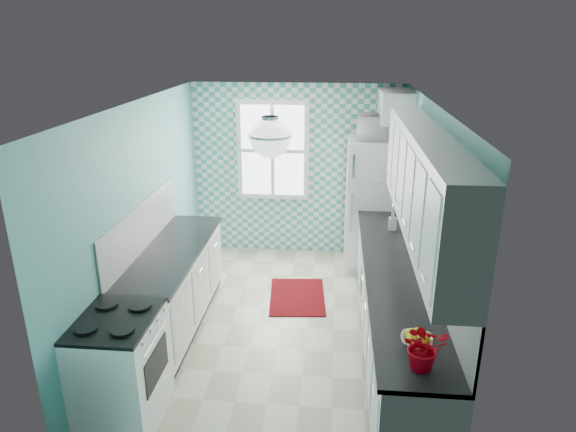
# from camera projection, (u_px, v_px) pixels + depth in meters

# --- Properties ---
(floor) EXTENTS (3.00, 4.40, 0.02)m
(floor) POSITION_uv_depth(u_px,v_px,m) (282.00, 327.00, 5.83)
(floor) COLOR beige
(floor) RESTS_ON ground
(ceiling) EXTENTS (3.00, 4.40, 0.02)m
(ceiling) POSITION_uv_depth(u_px,v_px,m) (280.00, 103.00, 4.98)
(ceiling) COLOR white
(ceiling) RESTS_ON wall_back
(wall_back) EXTENTS (3.00, 0.02, 2.50)m
(wall_back) POSITION_uv_depth(u_px,v_px,m) (297.00, 171.00, 7.47)
(wall_back) COLOR #58A5A1
(wall_back) RESTS_ON floor
(wall_front) EXTENTS (3.00, 0.02, 2.50)m
(wall_front) POSITION_uv_depth(u_px,v_px,m) (245.00, 343.00, 3.33)
(wall_front) COLOR #58A5A1
(wall_front) RESTS_ON floor
(wall_left) EXTENTS (0.02, 4.40, 2.50)m
(wall_left) POSITION_uv_depth(u_px,v_px,m) (142.00, 219.00, 5.54)
(wall_left) COLOR #58A5A1
(wall_left) RESTS_ON floor
(wall_right) EXTENTS (0.02, 4.40, 2.50)m
(wall_right) POSITION_uv_depth(u_px,v_px,m) (427.00, 229.00, 5.27)
(wall_right) COLOR #58A5A1
(wall_right) RESTS_ON floor
(accent_wall) EXTENTS (3.00, 0.01, 2.50)m
(accent_wall) POSITION_uv_depth(u_px,v_px,m) (297.00, 171.00, 7.45)
(accent_wall) COLOR teal
(accent_wall) RESTS_ON wall_back
(window) EXTENTS (1.04, 0.05, 1.44)m
(window) POSITION_uv_depth(u_px,v_px,m) (273.00, 151.00, 7.36)
(window) COLOR white
(window) RESTS_ON wall_back
(backsplash_right) EXTENTS (0.02, 3.60, 0.51)m
(backsplash_right) POSITION_uv_depth(u_px,v_px,m) (431.00, 249.00, 4.92)
(backsplash_right) COLOR white
(backsplash_right) RESTS_ON wall_right
(backsplash_left) EXTENTS (0.02, 2.15, 0.51)m
(backsplash_left) POSITION_uv_depth(u_px,v_px,m) (142.00, 227.00, 5.48)
(backsplash_left) COLOR white
(backsplash_left) RESTS_ON wall_left
(upper_cabinets_right) EXTENTS (0.33, 3.20, 0.90)m
(upper_cabinets_right) POSITION_uv_depth(u_px,v_px,m) (424.00, 184.00, 4.50)
(upper_cabinets_right) COLOR white
(upper_cabinets_right) RESTS_ON wall_right
(upper_cabinet_fridge) EXTENTS (0.40, 0.74, 0.40)m
(upper_cabinet_fridge) POSITION_uv_depth(u_px,v_px,m) (395.00, 106.00, 6.66)
(upper_cabinet_fridge) COLOR white
(upper_cabinet_fridge) RESTS_ON wall_right
(ceiling_light) EXTENTS (0.34, 0.34, 0.35)m
(ceiling_light) POSITION_uv_depth(u_px,v_px,m) (270.00, 138.00, 4.29)
(ceiling_light) COLOR silver
(ceiling_light) RESTS_ON ceiling
(base_cabinets_right) EXTENTS (0.60, 3.60, 0.90)m
(base_cabinets_right) POSITION_uv_depth(u_px,v_px,m) (395.00, 315.00, 5.19)
(base_cabinets_right) COLOR white
(base_cabinets_right) RESTS_ON floor
(countertop_right) EXTENTS (0.63, 3.60, 0.04)m
(countertop_right) POSITION_uv_depth(u_px,v_px,m) (397.00, 274.00, 5.04)
(countertop_right) COLOR black
(countertop_right) RESTS_ON base_cabinets_right
(base_cabinets_left) EXTENTS (0.60, 2.15, 0.90)m
(base_cabinets_left) POSITION_uv_depth(u_px,v_px,m) (174.00, 290.00, 5.71)
(base_cabinets_left) COLOR white
(base_cabinets_left) RESTS_ON floor
(countertop_left) EXTENTS (0.63, 2.15, 0.04)m
(countertop_left) POSITION_uv_depth(u_px,v_px,m) (172.00, 251.00, 5.55)
(countertop_left) COLOR black
(countertop_left) RESTS_ON base_cabinets_left
(fridge) EXTENTS (0.79, 0.78, 1.82)m
(fridge) POSITION_uv_depth(u_px,v_px,m) (375.00, 204.00, 7.09)
(fridge) COLOR silver
(fridge) RESTS_ON floor
(stove) EXTENTS (0.63, 0.79, 0.95)m
(stove) POSITION_uv_depth(u_px,v_px,m) (121.00, 367.00, 4.32)
(stove) COLOR white
(stove) RESTS_ON floor
(sink) EXTENTS (0.44, 0.37, 0.53)m
(sink) POSITION_uv_depth(u_px,v_px,m) (390.00, 235.00, 5.95)
(sink) COLOR silver
(sink) RESTS_ON countertop_right
(rug) EXTENTS (0.75, 1.02, 0.02)m
(rug) POSITION_uv_depth(u_px,v_px,m) (297.00, 296.00, 6.47)
(rug) COLOR maroon
(rug) RESTS_ON floor
(dish_towel) EXTENTS (0.04, 0.21, 0.31)m
(dish_towel) POSITION_uv_depth(u_px,v_px,m) (361.00, 279.00, 5.88)
(dish_towel) COLOR #54AAA1
(dish_towel) RESTS_ON base_cabinets_right
(fruit_bowl) EXTENTS (0.26, 0.26, 0.06)m
(fruit_bowl) POSITION_uv_depth(u_px,v_px,m) (417.00, 340.00, 3.86)
(fruit_bowl) COLOR white
(fruit_bowl) RESTS_ON countertop_right
(potted_plant) EXTENTS (0.33, 0.30, 0.35)m
(potted_plant) POSITION_uv_depth(u_px,v_px,m) (424.00, 347.00, 3.53)
(potted_plant) COLOR #AB2B22
(potted_plant) RESTS_ON countertop_right
(soap_bottle) EXTENTS (0.11, 0.11, 0.22)m
(soap_bottle) POSITION_uv_depth(u_px,v_px,m) (393.00, 221.00, 6.07)
(soap_bottle) COLOR #8BAFB6
(soap_bottle) RESTS_ON countertop_right
(microwave) EXTENTS (0.59, 0.41, 0.32)m
(microwave) POSITION_uv_depth(u_px,v_px,m) (379.00, 127.00, 6.73)
(microwave) COLOR white
(microwave) RESTS_ON fridge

